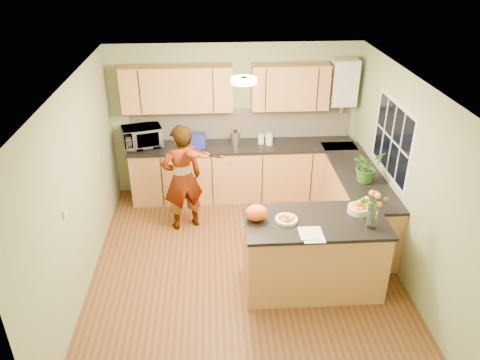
{
  "coord_description": "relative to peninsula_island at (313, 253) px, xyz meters",
  "views": [
    {
      "loc": [
        -0.38,
        -4.98,
        3.95
      ],
      "look_at": [
        -0.03,
        0.5,
        1.06
      ],
      "focal_mm": 35.0,
      "sensor_mm": 36.0,
      "label": 1
    }
  ],
  "objects": [
    {
      "name": "floor",
      "position": [
        -0.81,
        0.39,
        -0.49
      ],
      "size": [
        4.5,
        4.5,
        0.0
      ],
      "primitive_type": "plane",
      "color": "#533517",
      "rests_on": "ground"
    },
    {
      "name": "ceiling",
      "position": [
        -0.81,
        0.39,
        2.01
      ],
      "size": [
        4.0,
        4.5,
        0.02
      ],
      "primitive_type": "cube",
      "color": "white",
      "rests_on": "wall_back"
    },
    {
      "name": "wall_back",
      "position": [
        -0.81,
        2.64,
        0.76
      ],
      "size": [
        4.0,
        0.02,
        2.5
      ],
      "primitive_type": "cube",
      "color": "#93A576",
      "rests_on": "floor"
    },
    {
      "name": "wall_front",
      "position": [
        -0.81,
        -1.86,
        0.76
      ],
      "size": [
        4.0,
        0.02,
        2.5
      ],
      "primitive_type": "cube",
      "color": "#93A576",
      "rests_on": "floor"
    },
    {
      "name": "wall_left",
      "position": [
        -2.81,
        0.39,
        0.76
      ],
      "size": [
        0.02,
        4.5,
        2.5
      ],
      "primitive_type": "cube",
      "color": "#93A576",
      "rests_on": "floor"
    },
    {
      "name": "wall_right",
      "position": [
        1.19,
        0.39,
        0.76
      ],
      "size": [
        0.02,
        4.5,
        2.5
      ],
      "primitive_type": "cube",
      "color": "#93A576",
      "rests_on": "floor"
    },
    {
      "name": "back_counter",
      "position": [
        -0.71,
        2.34,
        -0.01
      ],
      "size": [
        3.64,
        0.62,
        0.94
      ],
      "color": "tan",
      "rests_on": "floor"
    },
    {
      "name": "right_counter",
      "position": [
        0.89,
        1.24,
        -0.01
      ],
      "size": [
        0.62,
        2.24,
        0.94
      ],
      "color": "tan",
      "rests_on": "floor"
    },
    {
      "name": "splashback",
      "position": [
        -0.71,
        2.63,
        0.71
      ],
      "size": [
        3.6,
        0.02,
        0.52
      ],
      "primitive_type": "cube",
      "color": "beige",
      "rests_on": "back_counter"
    },
    {
      "name": "upper_cabinets",
      "position": [
        -0.98,
        2.47,
        1.36
      ],
      "size": [
        3.2,
        0.34,
        0.7
      ],
      "color": "tan",
      "rests_on": "wall_back"
    },
    {
      "name": "boiler",
      "position": [
        0.89,
        2.48,
        1.41
      ],
      "size": [
        0.4,
        0.3,
        0.86
      ],
      "color": "silver",
      "rests_on": "wall_back"
    },
    {
      "name": "window_right",
      "position": [
        1.18,
        0.99,
        1.06
      ],
      "size": [
        0.01,
        1.3,
        1.05
      ],
      "color": "silver",
      "rests_on": "wall_right"
    },
    {
      "name": "light_switch",
      "position": [
        -2.79,
        -0.21,
        0.81
      ],
      "size": [
        0.02,
        0.09,
        0.09
      ],
      "primitive_type": "cube",
      "color": "silver",
      "rests_on": "wall_left"
    },
    {
      "name": "ceiling_lamp",
      "position": [
        -0.81,
        0.69,
        1.98
      ],
      "size": [
        0.3,
        0.3,
        0.07
      ],
      "color": "#FFEABF",
      "rests_on": "ceiling"
    },
    {
      "name": "peninsula_island",
      "position": [
        0.0,
        0.0,
        0.0
      ],
      "size": [
        1.69,
        0.86,
        0.97
      ],
      "color": "tan",
      "rests_on": "floor"
    },
    {
      "name": "fruit_dish",
      "position": [
        -0.35,
        -0.0,
        0.52
      ],
      "size": [
        0.27,
        0.27,
        0.09
      ],
      "color": "beige",
      "rests_on": "peninsula_island"
    },
    {
      "name": "orange_bowl",
      "position": [
        0.55,
        0.15,
        0.55
      ],
      "size": [
        0.26,
        0.26,
        0.15
      ],
      "color": "beige",
      "rests_on": "peninsula_island"
    },
    {
      "name": "flower_vase",
      "position": [
        0.6,
        -0.18,
        0.83
      ],
      "size": [
        0.29,
        0.29,
        0.53
      ],
      "rotation": [
        0.0,
        0.0,
        0.12
      ],
      "color": "silver",
      "rests_on": "peninsula_island"
    },
    {
      "name": "orange_bag",
      "position": [
        -0.7,
        0.05,
        0.58
      ],
      "size": [
        0.33,
        0.31,
        0.2
      ],
      "primitive_type": "ellipsoid",
      "rotation": [
        0.0,
        0.0,
        0.42
      ],
      "color": "#FF5915",
      "rests_on": "peninsula_island"
    },
    {
      "name": "papers",
      "position": [
        -0.1,
        -0.3,
        0.49
      ],
      "size": [
        0.24,
        0.33,
        0.01
      ],
      "primitive_type": "cube",
      "color": "white",
      "rests_on": "peninsula_island"
    },
    {
      "name": "violinist",
      "position": [
        -1.64,
        1.46,
        0.33
      ],
      "size": [
        0.7,
        0.58,
        1.64
      ],
      "primitive_type": "imported",
      "rotation": [
        0.0,
        0.0,
        3.5
      ],
      "color": "#D9AA85",
      "rests_on": "floor"
    },
    {
      "name": "violin",
      "position": [
        -1.44,
        1.24,
        0.83
      ],
      "size": [
        0.66,
        0.57,
        0.16
      ],
      "primitive_type": null,
      "rotation": [
        0.17,
        0.0,
        -0.61
      ],
      "color": "#4C0C04",
      "rests_on": "violinist"
    },
    {
      "name": "microwave",
      "position": [
        -2.3,
        2.38,
        0.62
      ],
      "size": [
        0.69,
        0.55,
        0.33
      ],
      "primitive_type": "imported",
      "rotation": [
        0.0,
        0.0,
        0.28
      ],
      "color": "silver",
      "rests_on": "back_counter"
    },
    {
      "name": "blue_box",
      "position": [
        -1.44,
        2.31,
        0.57
      ],
      "size": [
        0.29,
        0.22,
        0.22
      ],
      "primitive_type": "cube",
      "rotation": [
        0.0,
        0.0,
        -0.07
      ],
      "color": "navy",
      "rests_on": "back_counter"
    },
    {
      "name": "kettle",
      "position": [
        -0.82,
        2.37,
        0.57
      ],
      "size": [
        0.16,
        0.16,
        0.29
      ],
      "rotation": [
        0.0,
        0.0,
        0.01
      ],
      "color": "#B8B8BD",
      "rests_on": "back_counter"
    },
    {
      "name": "jar_cream",
      "position": [
        -0.41,
        2.37,
        0.53
      ],
      "size": [
        0.11,
        0.11,
        0.15
      ],
      "primitive_type": "cylinder",
      "rotation": [
        0.0,
        0.0,
        0.09
      ],
      "color": "beige",
      "rests_on": "back_counter"
    },
    {
      "name": "jar_white",
      "position": [
        -0.28,
        2.33,
        0.55
      ],
      "size": [
        0.12,
        0.12,
        0.18
      ],
      "primitive_type": "cylinder",
      "rotation": [
        0.0,
        0.0,
        -0.05
      ],
      "color": "silver",
      "rests_on": "back_counter"
    },
    {
      "name": "potted_plant",
      "position": [
        0.89,
        0.99,
        0.68
      ],
      "size": [
        0.52,
        0.49,
        0.45
      ],
      "primitive_type": "imported",
      "rotation": [
        0.0,
        0.0,
        0.42
      ],
      "color": "#326923",
      "rests_on": "right_counter"
    }
  ]
}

